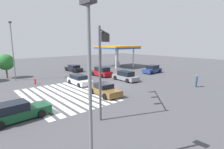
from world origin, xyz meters
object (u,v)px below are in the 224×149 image
at_px(car_1, 105,90).
at_px(fire_hydrant, 35,81).
at_px(traffic_signal_mast, 103,51).
at_px(pedestrian, 197,80).
at_px(car_3, 79,80).
at_px(tree_corner_c, 6,62).
at_px(car_5, 102,72).
at_px(street_light_pole_b, 12,47).
at_px(car_2, 152,69).
at_px(street_light_pole_a, 90,74).
at_px(car_0, 125,76).
at_px(car_4, 17,112).
at_px(car_6, 74,68).

height_order(car_1, fire_hydrant, car_1).
distance_m(traffic_signal_mast, fire_hydrant, 15.55).
height_order(pedestrian, fire_hydrant, pedestrian).
bearing_deg(car_1, car_3, 179.62).
xyz_separation_m(tree_corner_c, fire_hydrant, (7.96, 2.26, -2.38)).
bearing_deg(car_5, pedestrian, -162.60).
bearing_deg(street_light_pole_b, car_1, 20.81).
relative_size(traffic_signal_mast, tree_corner_c, 1.74).
relative_size(car_2, pedestrian, 2.67).
height_order(car_5, tree_corner_c, tree_corner_c).
distance_m(street_light_pole_a, tree_corner_c, 28.42).
bearing_deg(car_5, traffic_signal_mast, 142.36).
distance_m(car_1, fire_hydrant, 11.90).
distance_m(traffic_signal_mast, street_light_pole_b, 19.93).
relative_size(car_0, pedestrian, 2.82).
bearing_deg(pedestrian, car_1, 21.84).
bearing_deg(traffic_signal_mast, street_light_pole_a, -177.30).
bearing_deg(car_5, fire_hydrant, 82.38).
height_order(car_2, car_4, car_2).
height_order(car_6, pedestrian, pedestrian).
distance_m(traffic_signal_mast, pedestrian, 15.69).
relative_size(car_1, car_2, 1.00).
bearing_deg(street_light_pole_a, pedestrian, 101.15).
height_order(traffic_signal_mast, car_5, traffic_signal_mast).
relative_size(car_6, pedestrian, 2.81).
bearing_deg(car_6, pedestrian, -166.04).
xyz_separation_m(traffic_signal_mast, car_4, (-2.81, -6.63, -4.72)).
xyz_separation_m(traffic_signal_mast, car_6, (-21.78, 8.65, -4.73)).
xyz_separation_m(car_4, street_light_pole_a, (8.54, 1.42, 4.04)).
distance_m(car_1, car_4, 9.60).
xyz_separation_m(car_4, tree_corner_c, (-19.79, 2.77, 2.13)).
height_order(car_4, tree_corner_c, tree_corner_c).
bearing_deg(street_light_pole_b, car_4, -11.63).
relative_size(pedestrian, street_light_pole_b, 0.18).
relative_size(car_2, car_6, 0.95).
bearing_deg(car_5, car_6, 6.95).
distance_m(car_5, street_light_pole_b, 15.21).
xyz_separation_m(traffic_signal_mast, car_2, (-9.40, 19.87, -4.65)).
bearing_deg(street_light_pole_a, car_0, 130.66).
relative_size(car_2, car_3, 0.97).
bearing_deg(car_6, car_2, -138.85).
xyz_separation_m(car_0, street_light_pole_a, (13.50, -15.71, 3.99)).
relative_size(car_2, fire_hydrant, 5.31).
height_order(car_0, car_3, car_0).
bearing_deg(car_4, fire_hydrant, 62.86).
xyz_separation_m(car_3, street_light_pole_b, (-9.33, -6.57, 4.83)).
height_order(car_5, pedestrian, car_5).
xyz_separation_m(car_0, pedestrian, (9.52, 4.45, 0.23)).
xyz_separation_m(car_0, tree_corner_c, (-14.83, -14.36, 2.08)).
bearing_deg(street_light_pole_b, tree_corner_c, -166.56).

